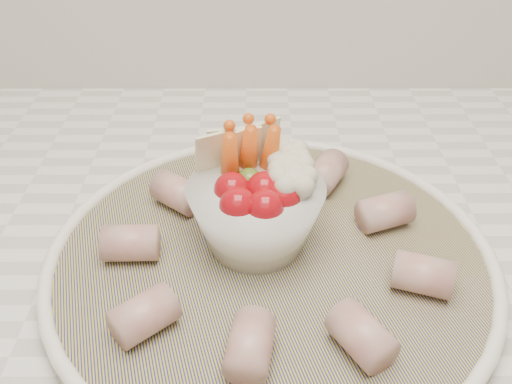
{
  "coord_description": "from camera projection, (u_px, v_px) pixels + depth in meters",
  "views": [
    {
      "loc": [
        0.13,
        1.02,
        1.27
      ],
      "look_at": [
        0.13,
        1.41,
        0.99
      ],
      "focal_mm": 40.0,
      "sensor_mm": 36.0,
      "label": 1
    }
  ],
  "objects": [
    {
      "name": "serving_platter",
      "position": [
        271.0,
        258.0,
        0.49
      ],
      "size": [
        0.48,
        0.48,
        0.02
      ],
      "color": "navy",
      "rests_on": "kitchen_counter"
    },
    {
      "name": "cured_meat_rolls",
      "position": [
        271.0,
        241.0,
        0.48
      ],
      "size": [
        0.29,
        0.28,
        0.03
      ],
      "color": "#A64F4B",
      "rests_on": "serving_platter"
    },
    {
      "name": "veggie_bowl",
      "position": [
        259.0,
        204.0,
        0.48
      ],
      "size": [
        0.12,
        0.12,
        0.1
      ],
      "color": "white",
      "rests_on": "serving_platter"
    }
  ]
}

